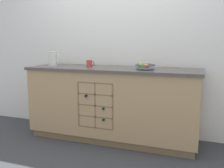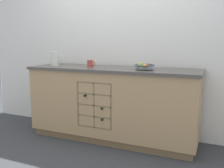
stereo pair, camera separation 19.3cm
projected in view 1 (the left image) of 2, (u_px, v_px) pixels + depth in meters
ground_plane at (112, 139)px, 3.27m from camera, size 14.00×14.00×0.00m
back_wall at (121, 40)px, 3.39m from camera, size 4.54×0.06×2.55m
kitchen_island at (112, 104)px, 3.19m from camera, size 2.18×0.63×0.93m
fruit_bowl at (145, 66)px, 2.92m from camera, size 0.24×0.24×0.08m
white_pitcher at (53, 59)px, 3.34m from camera, size 0.18×0.12×0.19m
ceramic_mug at (89, 64)px, 3.24m from camera, size 0.11×0.07×0.09m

